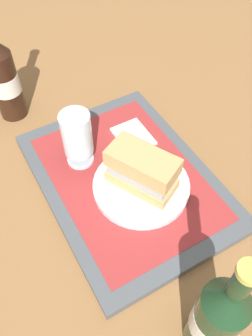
% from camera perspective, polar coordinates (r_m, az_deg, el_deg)
% --- Properties ---
extents(ground_plane, '(3.00, 3.00, 0.00)m').
position_cam_1_polar(ground_plane, '(0.73, -0.00, -2.44)').
color(ground_plane, olive).
extents(tray, '(0.44, 0.32, 0.02)m').
position_cam_1_polar(tray, '(0.72, -0.00, -1.97)').
color(tray, '#4C5156').
rests_on(tray, ground_plane).
extents(placemat, '(0.38, 0.27, 0.00)m').
position_cam_1_polar(placemat, '(0.71, -0.00, -1.47)').
color(placemat, '#9E2D2D').
rests_on(placemat, tray).
extents(plate, '(0.19, 0.19, 0.01)m').
position_cam_1_polar(plate, '(0.69, 2.49, -2.89)').
color(plate, white).
rests_on(plate, placemat).
extents(sandwich, '(0.14, 0.12, 0.08)m').
position_cam_1_polar(sandwich, '(0.65, 2.38, -0.20)').
color(sandwich, tan).
rests_on(sandwich, plate).
extents(beer_glass, '(0.06, 0.06, 0.12)m').
position_cam_1_polar(beer_glass, '(0.69, -7.96, 5.00)').
color(beer_glass, silver).
rests_on(beer_glass, placemat).
extents(napkin_folded, '(0.09, 0.07, 0.01)m').
position_cam_1_polar(napkin_folded, '(0.78, 1.18, 5.18)').
color(napkin_folded, white).
rests_on(napkin_folded, placemat).
extents(beer_bottle, '(0.07, 0.07, 0.27)m').
position_cam_1_polar(beer_bottle, '(0.84, -19.37, 13.68)').
color(beer_bottle, black).
rests_on(beer_bottle, ground_plane).
extents(second_bottle, '(0.07, 0.07, 0.27)m').
position_cam_1_polar(second_bottle, '(0.52, 14.59, -22.51)').
color(second_bottle, '#19381E').
rests_on(second_bottle, ground_plane).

